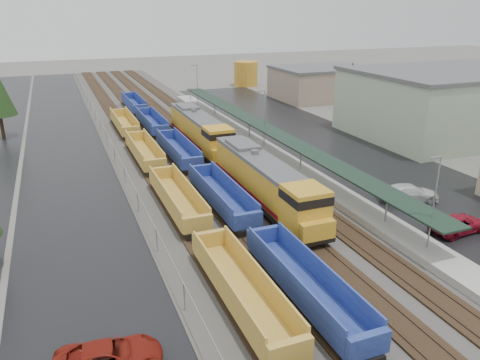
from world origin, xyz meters
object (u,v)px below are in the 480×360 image
(parked_car_west_c, at_px, (109,357))
(parked_car_east_b, at_px, (459,224))
(parked_car_east_c, at_px, (410,193))
(locomotive_lead, at_px, (266,182))
(storage_tank, at_px, (246,74))
(locomotive_trail, at_px, (200,131))
(well_string_blue, at_px, (221,196))
(well_string_yellow, at_px, (203,236))

(parked_car_west_c, relative_size, parked_car_east_b, 1.06)
(parked_car_east_b, relative_size, parked_car_east_c, 0.93)
(parked_car_west_c, xyz_separation_m, parked_car_east_b, (29.34, 5.60, -0.04))
(locomotive_lead, distance_m, storage_tank, 73.57)
(locomotive_lead, distance_m, locomotive_trail, 21.00)
(well_string_blue, xyz_separation_m, storage_tank, (30.14, 67.33, 1.71))
(locomotive_lead, xyz_separation_m, storage_tank, (26.14, 68.77, 0.36))
(storage_tank, bearing_deg, locomotive_lead, -110.81)
(locomotive_lead, xyz_separation_m, parked_car_west_c, (-16.48, -16.35, -1.72))
(locomotive_lead, height_order, well_string_blue, locomotive_lead)
(locomotive_lead, relative_size, storage_tank, 3.63)
(locomotive_lead, height_order, parked_car_west_c, locomotive_lead)
(locomotive_trail, bearing_deg, well_string_blue, -101.56)
(well_string_yellow, distance_m, parked_car_east_c, 21.71)
(locomotive_trail, height_order, storage_tank, storage_tank)
(locomotive_trail, bearing_deg, parked_car_west_c, -113.81)
(locomotive_lead, relative_size, well_string_yellow, 0.22)
(locomotive_lead, relative_size, well_string_blue, 0.19)
(locomotive_trail, bearing_deg, storage_tank, 61.31)
(locomotive_trail, xyz_separation_m, parked_car_east_c, (13.63, -24.83, -1.67))
(locomotive_trail, height_order, well_string_blue, locomotive_trail)
(storage_tank, bearing_deg, parked_car_east_c, -99.77)
(parked_car_west_c, bearing_deg, parked_car_east_b, -72.98)
(well_string_yellow, bearing_deg, locomotive_lead, 35.38)
(parked_car_east_b, bearing_deg, storage_tank, -13.98)
(locomotive_lead, bearing_deg, parked_car_east_c, -15.67)
(locomotive_lead, distance_m, parked_car_east_b, 16.86)
(well_string_blue, distance_m, parked_car_west_c, 21.74)
(well_string_yellow, height_order, parked_car_east_b, well_string_yellow)
(well_string_blue, xyz_separation_m, parked_car_west_c, (-12.48, -17.79, -0.37))
(well_string_blue, relative_size, parked_car_west_c, 19.97)
(parked_car_east_c, bearing_deg, well_string_yellow, 111.94)
(well_string_blue, height_order, parked_car_east_b, well_string_blue)
(storage_tank, bearing_deg, locomotive_trail, -118.69)
(well_string_blue, bearing_deg, parked_car_west_c, -125.04)
(storage_tank, distance_m, parked_car_west_c, 95.22)
(well_string_yellow, distance_m, well_string_blue, 8.17)
(locomotive_trail, distance_m, well_string_blue, 20.01)
(storage_tank, height_order, parked_car_west_c, storage_tank)
(locomotive_trail, height_order, parked_car_west_c, locomotive_trail)
(locomotive_lead, height_order, locomotive_trail, same)
(locomotive_trail, relative_size, parked_car_east_c, 3.69)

